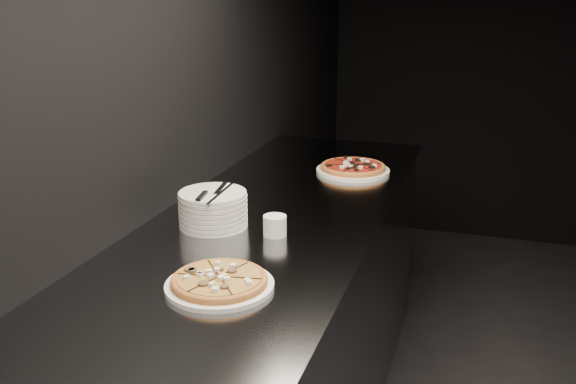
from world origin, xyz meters
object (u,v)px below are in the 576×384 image
(pizza_mushroom, at_px, (219,282))
(ramekin, at_px, (275,225))
(plate_stack, at_px, (213,209))
(counter, at_px, (269,340))
(pizza_tomato, at_px, (353,168))
(cutlery, at_px, (213,193))

(pizza_mushroom, relative_size, ramekin, 3.96)
(plate_stack, height_order, ramekin, plate_stack)
(counter, height_order, pizza_mushroom, pizza_mushroom)
(pizza_mushroom, relative_size, pizza_tomato, 0.81)
(counter, xyz_separation_m, pizza_mushroom, (0.06, -0.53, 0.48))
(pizza_mushroom, relative_size, cutlery, 1.23)
(ramekin, bearing_deg, pizza_tomato, 84.16)
(ramekin, bearing_deg, plate_stack, 174.70)
(counter, distance_m, pizza_mushroom, 0.71)
(counter, bearing_deg, pizza_mushroom, -83.83)
(ramekin, bearing_deg, pizza_mushroom, -92.30)
(pizza_mushroom, xyz_separation_m, pizza_tomato, (0.09, 1.17, 0.00))
(plate_stack, distance_m, cutlery, 0.06)
(pizza_tomato, bearing_deg, cutlery, -110.52)
(counter, relative_size, pizza_tomato, 6.85)
(counter, height_order, pizza_tomato, pizza_tomato)
(counter, distance_m, cutlery, 0.61)
(pizza_tomato, height_order, plate_stack, plate_stack)
(counter, xyz_separation_m, ramekin, (0.07, -0.13, 0.49))
(cutlery, bearing_deg, plate_stack, 108.54)
(counter, relative_size, ramekin, 33.50)
(plate_stack, bearing_deg, ramekin, -5.30)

